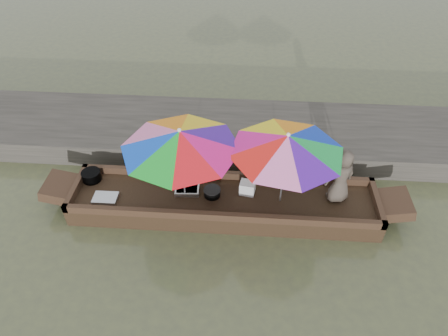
# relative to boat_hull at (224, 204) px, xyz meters

# --- Properties ---
(water) EXTENTS (80.00, 80.00, 0.00)m
(water) POSITION_rel_boat_hull_xyz_m (0.00, 0.00, -0.17)
(water) COLOR #454A33
(water) RESTS_ON ground
(dock) EXTENTS (22.00, 2.20, 0.50)m
(dock) POSITION_rel_boat_hull_xyz_m (0.00, 2.20, 0.08)
(dock) COLOR #2D2B26
(dock) RESTS_ON ground
(boat_hull) EXTENTS (5.76, 1.20, 0.35)m
(boat_hull) POSITION_rel_boat_hull_xyz_m (0.00, 0.00, 0.00)
(boat_hull) COLOR black
(boat_hull) RESTS_ON water
(cooking_pot) EXTENTS (0.37, 0.37, 0.19)m
(cooking_pot) POSITION_rel_boat_hull_xyz_m (-2.63, 0.31, 0.27)
(cooking_pot) COLOR black
(cooking_pot) RESTS_ON boat_hull
(tray_crayfish) EXTENTS (0.47, 0.34, 0.09)m
(tray_crayfish) POSITION_rel_boat_hull_xyz_m (-0.71, 0.11, 0.22)
(tray_crayfish) COLOR silver
(tray_crayfish) RESTS_ON boat_hull
(tray_scallop) EXTENTS (0.45, 0.32, 0.06)m
(tray_scallop) POSITION_rel_boat_hull_xyz_m (-2.21, -0.20, 0.21)
(tray_scallop) COLOR silver
(tray_scallop) RESTS_ON boat_hull
(charcoal_grill) EXTENTS (0.31, 0.31, 0.14)m
(charcoal_grill) POSITION_rel_boat_hull_xyz_m (-0.22, 0.04, 0.25)
(charcoal_grill) COLOR black
(charcoal_grill) RESTS_ON boat_hull
(supply_bag) EXTENTS (0.31, 0.26, 0.26)m
(supply_bag) POSITION_rel_boat_hull_xyz_m (0.44, 0.16, 0.30)
(supply_bag) COLOR silver
(supply_bag) RESTS_ON boat_hull
(vendor) EXTENTS (0.64, 0.54, 1.11)m
(vendor) POSITION_rel_boat_hull_xyz_m (2.11, 0.14, 0.73)
(vendor) COLOR #463D34
(vendor) RESTS_ON boat_hull
(umbrella_bow) EXTENTS (2.13, 2.13, 1.55)m
(umbrella_bow) POSITION_rel_boat_hull_xyz_m (-0.73, 0.00, 0.95)
(umbrella_bow) COLOR #4414A5
(umbrella_bow) RESTS_ON boat_hull
(umbrella_stern) EXTENTS (2.32, 2.32, 1.55)m
(umbrella_stern) POSITION_rel_boat_hull_xyz_m (1.06, 0.00, 0.95)
(umbrella_stern) COLOR #0C36D8
(umbrella_stern) RESTS_ON boat_hull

